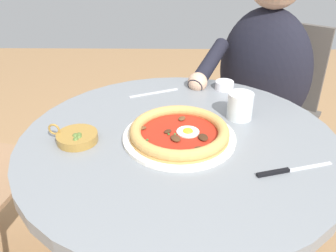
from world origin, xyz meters
TOP-DOWN VIEW (x-y plane):
  - dining_table at (0.00, 0.00)m, footprint 0.88×0.88m
  - pizza_on_plate at (0.00, 0.00)m, footprint 0.31×0.31m
  - water_glass at (-0.12, 0.18)m, footprint 0.08×0.08m
  - steak_knife at (0.15, 0.25)m, footprint 0.07×0.20m
  - ramekin_capers at (-0.34, 0.16)m, footprint 0.06×0.06m
  - olive_pan at (0.02, -0.28)m, footprint 0.11×0.14m
  - fork_utensil at (-0.30, -0.08)m, footprint 0.08×0.17m
  - diner_person at (-0.53, 0.35)m, footprint 0.44×0.54m
  - cafe_chair_diner at (-0.65, 0.43)m, footprint 0.58×0.58m

SIDE VIEW (x-z plane):
  - diner_person at x=-0.53m, z-range -0.06..1.09m
  - cafe_chair_diner at x=-0.65m, z-range 0.09..0.95m
  - dining_table at x=0.00m, z-range 0.20..0.92m
  - fork_utensil at x=-0.30m, z-range 0.72..0.72m
  - steak_knife at x=0.15m, z-range 0.72..0.73m
  - olive_pan at x=0.02m, z-range 0.71..0.76m
  - ramekin_capers at x=-0.34m, z-range 0.72..0.75m
  - pizza_on_plate at x=0.00m, z-range 0.72..0.76m
  - water_glass at x=-0.12m, z-range 0.71..0.79m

